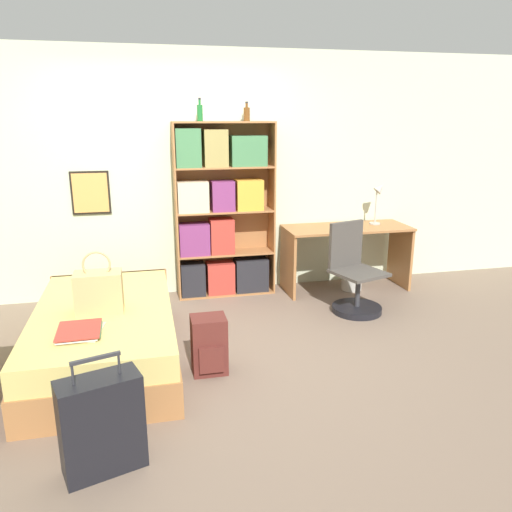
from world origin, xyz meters
name	(u,v)px	position (x,y,z in m)	size (l,w,h in m)	color
ground_plane	(190,352)	(0.00, 0.00, 0.00)	(14.00, 14.00, 0.00)	#756051
wall_back	(171,176)	(0.00, 1.57, 1.30)	(10.00, 0.09, 2.60)	beige
bed	(106,334)	(-0.67, 0.02, 0.23)	(1.08, 1.92, 0.46)	#A36B3D
handbag	(99,292)	(-0.68, -0.08, 0.62)	(0.35, 0.21, 0.48)	tan
book_stack_on_bed	(80,331)	(-0.79, -0.47, 0.48)	(0.33, 0.38, 0.04)	beige
suitcase	(102,425)	(-0.60, -1.34, 0.28)	(0.48, 0.33, 0.69)	black
bookcase	(220,215)	(0.49, 1.37, 0.90)	(1.06, 0.29, 1.86)	#A36B3D
bottle_green	(200,112)	(0.30, 1.36, 1.95)	(0.06, 0.06, 0.23)	#1E6B2D
bottle_brown	(247,114)	(0.79, 1.40, 1.94)	(0.07, 0.07, 0.19)	brown
desk	(346,244)	(1.90, 1.24, 0.52)	(1.40, 0.57, 0.73)	#A36B3D
desk_lamp	(379,195)	(2.29, 1.29, 1.06)	(0.17, 0.12, 0.49)	#ADA89E
desk_chair	(354,284)	(1.72, 0.58, 0.28)	(0.57, 0.57, 0.90)	black
backpack	(209,345)	(0.12, -0.36, 0.22)	(0.26, 0.25, 0.45)	#56231E
waste_bin	(352,277)	(1.96, 1.18, 0.15)	(0.23, 0.23, 0.29)	#B7B2A8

